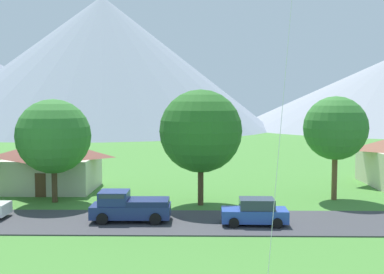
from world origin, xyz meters
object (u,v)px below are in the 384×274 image
object	(u,v)px
tree_right_of_center	(53,136)
parked_car_blue_east_end	(255,212)
tree_center	(201,131)
pickup_truck_navy_west_side	(129,206)
house_leftmost	(52,164)
tree_near_left	(336,128)

from	to	relation	value
tree_right_of_center	parked_car_blue_east_end	world-z (taller)	tree_right_of_center
tree_center	pickup_truck_navy_west_side	xyz separation A→B (m)	(-4.76, -5.18, -4.64)
house_leftmost	tree_right_of_center	xyz separation A→B (m)	(1.80, -5.21, 2.86)
parked_car_blue_east_end	pickup_truck_navy_west_side	size ratio (longest dim) A/B	0.81
tree_right_of_center	house_leftmost	bearing A→B (deg)	109.02
tree_center	parked_car_blue_east_end	distance (m)	8.39
house_leftmost	tree_near_left	distance (m)	24.72
tree_right_of_center	pickup_truck_navy_west_side	world-z (taller)	tree_right_of_center
pickup_truck_navy_west_side	parked_car_blue_east_end	bearing A→B (deg)	-5.06
parked_car_blue_east_end	tree_near_left	bearing A→B (deg)	47.76
house_leftmost	tree_right_of_center	world-z (taller)	tree_right_of_center
parked_car_blue_east_end	tree_right_of_center	bearing A→B (deg)	155.89
tree_near_left	pickup_truck_navy_west_side	xyz separation A→B (m)	(-15.61, -7.39, -4.74)
tree_near_left	tree_center	distance (m)	11.07
tree_near_left	tree_right_of_center	distance (m)	22.44
house_leftmost	tree_right_of_center	distance (m)	6.21
tree_right_of_center	tree_center	bearing A→B (deg)	-4.01
tree_near_left	parked_car_blue_east_end	xyz separation A→B (m)	(-7.37, -8.12, -4.93)
tree_near_left	parked_car_blue_east_end	distance (m)	12.02
tree_center	parked_car_blue_east_end	bearing A→B (deg)	-59.54
tree_right_of_center	parked_car_blue_east_end	distance (m)	17.02
pickup_truck_navy_west_side	house_leftmost	bearing A→B (deg)	127.44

